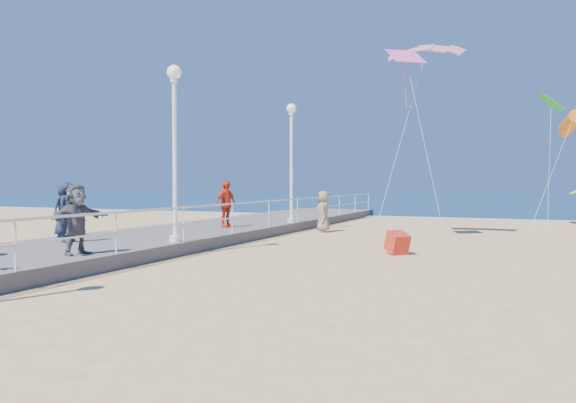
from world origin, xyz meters
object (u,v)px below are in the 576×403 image
at_px(beach_walker_c, 323,212).
at_px(box_kite, 397,245).
at_px(lamp_post_far, 291,150).
at_px(spectator_4, 65,209).
at_px(spectator_0, 69,213).
at_px(spectator_5, 76,219).
at_px(spectator_3, 226,204).
at_px(lamp_post_mid, 175,134).

xyz_separation_m(beach_walker_c, box_kite, (4.65, -6.32, -0.61)).
bearing_deg(lamp_post_far, spectator_4, -114.76).
relative_size(lamp_post_far, spectator_4, 2.91).
relative_size(lamp_post_far, beach_walker_c, 2.92).
bearing_deg(lamp_post_far, spectator_0, -105.62).
relative_size(spectator_5, box_kite, 2.97).
height_order(spectator_4, spectator_5, spectator_4).
relative_size(spectator_4, spectator_5, 1.03).
bearing_deg(spectator_4, box_kite, -63.62).
bearing_deg(lamp_post_far, box_kite, -45.43).
bearing_deg(box_kite, spectator_0, 160.22).
bearing_deg(spectator_3, spectator_0, -179.08).
distance_m(lamp_post_far, box_kite, 9.39).
height_order(spectator_0, spectator_4, spectator_4).
bearing_deg(spectator_3, spectator_4, 166.47).
relative_size(lamp_post_far, spectator_3, 2.84).
height_order(spectator_5, beach_walker_c, spectator_5).
height_order(spectator_3, spectator_4, spectator_3).
height_order(lamp_post_far, box_kite, lamp_post_far).
distance_m(lamp_post_mid, box_kite, 7.53).
xyz_separation_m(lamp_post_mid, spectator_3, (-1.33, 5.41, -2.32)).
height_order(lamp_post_far, spectator_5, lamp_post_far).
xyz_separation_m(lamp_post_mid, lamp_post_far, (0.00, 9.00, 0.00)).
distance_m(spectator_0, spectator_4, 1.78).
relative_size(spectator_0, spectator_3, 0.95).
relative_size(spectator_3, box_kite, 3.12).
bearing_deg(spectator_4, spectator_3, -16.71).
bearing_deg(spectator_0, lamp_post_mid, -48.95).
bearing_deg(spectator_5, spectator_3, 12.91).
xyz_separation_m(lamp_post_far, spectator_4, (-4.22, -9.15, -2.35)).
height_order(spectator_0, box_kite, spectator_0).
distance_m(spectator_5, beach_walker_c, 12.71).
xyz_separation_m(lamp_post_mid, box_kite, (6.15, 2.76, -3.36)).
xyz_separation_m(spectator_3, box_kite, (7.48, -2.66, -1.04)).
bearing_deg(beach_walker_c, spectator_4, -49.33).
bearing_deg(spectator_0, spectator_3, 3.33).
bearing_deg(spectator_0, beach_walker_c, -6.50).
bearing_deg(lamp_post_mid, box_kite, 24.14).
height_order(lamp_post_mid, spectator_3, lamp_post_mid).
xyz_separation_m(lamp_post_mid, spectator_4, (-4.22, -0.15, -2.35)).
bearing_deg(beach_walker_c, lamp_post_mid, -26.90).
bearing_deg(spectator_5, beach_walker_c, -1.39).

